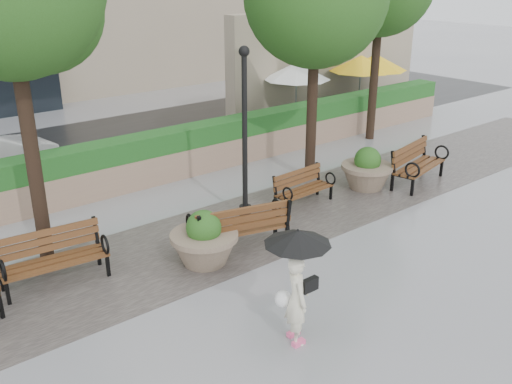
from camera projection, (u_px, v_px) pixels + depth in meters
ground at (355, 275)px, 10.91m from camera, size 100.00×100.00×0.00m
cobble_strip at (257, 224)px, 13.08m from camera, size 28.00×3.20×0.01m
hedge_wall at (165, 156)px, 15.72m from camera, size 24.00×0.80×1.35m
cafe_wall at (329, 61)px, 22.98m from camera, size 10.00×0.60×4.00m
cafe_hedge at (360, 110)px, 21.67m from camera, size 8.00×0.50×0.90m
asphalt_street at (104, 146)px, 18.85m from camera, size 40.00×7.00×0.00m
bench_1 at (55, 269)px, 10.53m from camera, size 1.96×0.94×1.02m
bench_2 at (239, 237)px, 11.73m from camera, size 2.17×1.31×1.10m
bench_3 at (303, 195)px, 14.07m from camera, size 1.65×0.74×0.87m
bench_4 at (418, 172)px, 15.47m from camera, size 2.13×1.20×1.08m
planter_left at (204, 243)px, 11.21m from camera, size 1.34×1.34×1.13m
planter_right at (367, 172)px, 15.09m from camera, size 1.36×1.36×1.14m
lamppost at (245, 147)px, 12.82m from camera, size 0.28×0.28×3.97m
patio_umb_white at (297, 71)px, 20.71m from camera, size 2.50×2.50×2.30m
patio_umb_yellow_a at (361, 64)px, 22.33m from camera, size 2.50×2.50×2.30m
patio_umb_yellow_b at (376, 63)px, 22.61m from camera, size 2.50×2.50×2.30m
pedestrian at (297, 275)px, 8.63m from camera, size 1.03×1.03×1.89m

